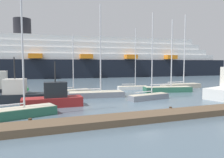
{
  "coord_description": "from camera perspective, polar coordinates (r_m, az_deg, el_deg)",
  "views": [
    {
      "loc": [
        -10.28,
        -18.16,
        4.15
      ],
      "look_at": [
        0.0,
        10.53,
        1.84
      ],
      "focal_mm": 33.88,
      "sensor_mm": 36.0,
      "label": 1
    }
  ],
  "objects": [
    {
      "name": "ground_plane",
      "position": [
        21.28,
        9.68,
        -6.98
      ],
      "size": [
        600.0,
        600.0,
        0.0
      ],
      "primitive_type": "plane",
      "color": "slate"
    },
    {
      "name": "dock_pier",
      "position": [
        17.33,
        17.55,
        -8.92
      ],
      "size": [
        26.89,
        2.14,
        0.58
      ],
      "color": "brown",
      "rests_on": "ground_plane"
    },
    {
      "name": "cruise_ship",
      "position": [
        64.81,
        -8.06,
        5.28
      ],
      "size": [
        93.54,
        19.1,
        16.45
      ],
      "rotation": [
        0.0,
        0.0,
        -0.06
      ],
      "color": "black",
      "rests_on": "ground_plane"
    },
    {
      "name": "sailboat_2",
      "position": [
        29.63,
        -11.15,
        -3.07
      ],
      "size": [
        5.63,
        2.15,
        7.98
      ],
      "rotation": [
        0.0,
        0.0,
        0.13
      ],
      "color": "#BCB29E",
      "rests_on": "ground_plane"
    },
    {
      "name": "fishing_boat_0",
      "position": [
        24.42,
        -24.12,
        -3.84
      ],
      "size": [
        6.76,
        2.93,
        4.79
      ],
      "rotation": [
        0.0,
        0.0,
        2.97
      ],
      "color": "black",
      "rests_on": "ground_plane"
    },
    {
      "name": "sailboat_3",
      "position": [
        33.43,
        5.69,
        -2.06
      ],
      "size": [
        4.94,
        1.92,
        9.55
      ],
      "rotation": [
        0.0,
        0.0,
        -0.14
      ],
      "color": "white",
      "rests_on": "ground_plane"
    },
    {
      "name": "fishing_boat_2",
      "position": [
        20.92,
        -15.52,
        -4.97
      ],
      "size": [
        5.57,
        1.8,
        4.3
      ],
      "rotation": [
        0.0,
        0.0,
        -0.01
      ],
      "color": "maroon",
      "rests_on": "ground_plane"
    },
    {
      "name": "sailboat_1",
      "position": [
        31.43,
        14.74,
        -2.43
      ],
      "size": [
        7.01,
        3.09,
        10.27
      ],
      "rotation": [
        0.0,
        0.0,
        -0.2
      ],
      "color": "#2D6B51",
      "rests_on": "ground_plane"
    },
    {
      "name": "channel_buoy_0",
      "position": [
        32.77,
        -22.19,
        -2.6
      ],
      "size": [
        0.75,
        0.75,
        1.47
      ],
      "color": "green",
      "rests_on": "ground_plane"
    },
    {
      "name": "sailboat_6",
      "position": [
        17.81,
        -23.93,
        -7.8
      ],
      "size": [
        5.8,
        3.02,
        11.26
      ],
      "rotation": [
        0.0,
        0.0,
        0.26
      ],
      "color": "#2D6B51",
      "rests_on": "ground_plane"
    },
    {
      "name": "sailboat_5",
      "position": [
        25.91,
        -4.23,
        -3.77
      ],
      "size": [
        6.91,
        2.74,
        11.14
      ],
      "rotation": [
        0.0,
        0.0,
        -0.12
      ],
      "color": "gray",
      "rests_on": "ground_plane"
    },
    {
      "name": "sailboat_0",
      "position": [
        24.39,
        9.95,
        -4.37
      ],
      "size": [
        5.11,
        2.01,
        9.76
      ],
      "rotation": [
        0.0,
        0.0,
        0.17
      ],
      "color": "gray",
      "rests_on": "ground_plane"
    },
    {
      "name": "sailboat_4",
      "position": [
        36.75,
        18.11,
        -1.46
      ],
      "size": [
        6.94,
        1.72,
        12.01
      ],
      "rotation": [
        0.0,
        0.0,
        0.0
      ],
      "color": "#BCB29E",
      "rests_on": "ground_plane"
    }
  ]
}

